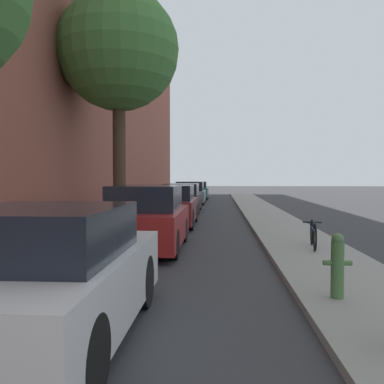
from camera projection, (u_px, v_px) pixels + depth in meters
name	position (u px, v px, depth m)	size (l,w,h in m)	color
ground_plane	(196.00, 226.00, 15.08)	(120.00, 120.00, 0.00)	#333335
sidewalk_left	(115.00, 224.00, 15.26)	(2.00, 52.00, 0.12)	gray
sidewalk_right	(278.00, 225.00, 14.90)	(2.00, 52.00, 0.12)	gray
building_facade_left	(77.00, 75.00, 15.14)	(0.70, 52.00, 10.74)	brown
parked_car_white	(47.00, 277.00, 4.51)	(1.80, 3.92, 1.46)	black
parked_car_red	(147.00, 220.00, 10.20)	(1.74, 3.94, 1.55)	black
parked_car_maroon	(172.00, 206.00, 15.11)	(1.69, 4.20, 1.46)	black
parked_car_black	(182.00, 198.00, 20.92)	(1.83, 4.52, 1.41)	black
parked_car_grey	(190.00, 193.00, 26.96)	(1.86, 4.08, 1.42)	black
parked_car_teal	(195.00, 191.00, 32.34)	(1.91, 4.02, 1.35)	black
street_tree_far	(119.00, 51.00, 13.12)	(3.74, 3.74, 7.43)	#423323
fire_hydrant	(337.00, 265.00, 5.74)	(0.38, 0.18, 0.88)	#47703D
bicycle	(313.00, 234.00, 9.75)	(0.44, 1.50, 0.62)	black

